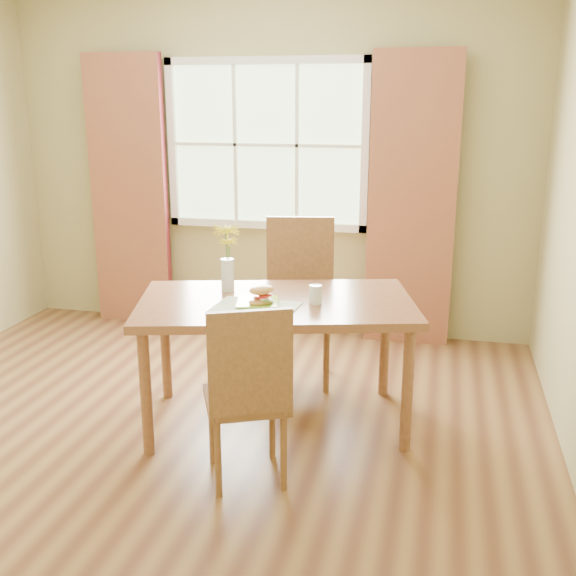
% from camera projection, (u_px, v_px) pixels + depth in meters
% --- Properties ---
extents(room, '(4.24, 3.84, 2.74)m').
position_uv_depth(room, '(175.00, 198.00, 3.56)').
color(room, brown).
rests_on(room, ground).
extents(window, '(1.62, 0.06, 1.32)m').
position_uv_depth(window, '(266.00, 145.00, 5.27)').
color(window, '#B8DEA8').
rests_on(window, room).
extents(curtain_left, '(0.65, 0.08, 2.20)m').
position_uv_depth(curtain_left, '(129.00, 193.00, 5.55)').
color(curtain_left, maroon).
rests_on(curtain_left, room).
extents(curtain_right, '(0.65, 0.08, 2.20)m').
position_uv_depth(curtain_right, '(412.00, 203.00, 5.04)').
color(curtain_right, maroon).
rests_on(curtain_right, room).
extents(dining_table, '(1.72, 1.24, 0.75)m').
position_uv_depth(dining_table, '(276.00, 313.00, 3.84)').
color(dining_table, brown).
rests_on(dining_table, room).
extents(chair_near, '(0.52, 0.52, 0.95)m').
position_uv_depth(chair_near, '(248.00, 389.00, 3.22)').
color(chair_near, brown).
rests_on(chair_near, room).
extents(chair_far, '(0.53, 0.53, 1.09)m').
position_uv_depth(chair_far, '(300.00, 292.00, 4.53)').
color(chair_far, brown).
rests_on(chair_far, room).
extents(placemat, '(0.47, 0.36, 0.01)m').
position_uv_depth(placemat, '(255.00, 308.00, 3.66)').
color(placemat, beige).
rests_on(placemat, dining_table).
extents(plate, '(0.27, 0.27, 0.01)m').
position_uv_depth(plate, '(258.00, 303.00, 3.71)').
color(plate, '#8FC731').
rests_on(plate, placemat).
extents(croissant_sandwich, '(0.18, 0.17, 0.11)m').
position_uv_depth(croissant_sandwich, '(262.00, 295.00, 3.66)').
color(croissant_sandwich, '#D78249').
rests_on(croissant_sandwich, plate).
extents(water_glass, '(0.07, 0.07, 0.11)m').
position_uv_depth(water_glass, '(315.00, 295.00, 3.73)').
color(water_glass, silver).
rests_on(water_glass, dining_table).
extents(flower_vase, '(0.16, 0.16, 0.40)m').
position_uv_depth(flower_vase, '(227.00, 252.00, 3.93)').
color(flower_vase, silver).
rests_on(flower_vase, dining_table).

